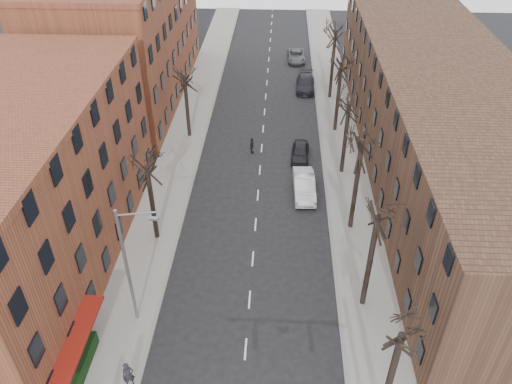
# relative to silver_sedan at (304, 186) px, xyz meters

# --- Properties ---
(sidewalk_left) EXTENTS (4.00, 90.00, 0.15)m
(sidewalk_left) POSITION_rel_silver_sedan_xyz_m (-12.00, 10.53, -0.77)
(sidewalk_left) COLOR gray
(sidewalk_left) RESTS_ON ground
(sidewalk_right) EXTENTS (4.00, 90.00, 0.15)m
(sidewalk_right) POSITION_rel_silver_sedan_xyz_m (4.00, 10.53, -0.77)
(sidewalk_right) COLOR gray
(sidewalk_right) RESTS_ON ground
(building_left_near) EXTENTS (12.00, 26.00, 12.00)m
(building_left_near) POSITION_rel_silver_sedan_xyz_m (-20.00, -9.47, 5.16)
(building_left_near) COLOR brown
(building_left_near) RESTS_ON ground
(building_left_far) EXTENTS (12.00, 28.00, 14.00)m
(building_left_far) POSITION_rel_silver_sedan_xyz_m (-20.00, 19.53, 6.16)
(building_left_far) COLOR brown
(building_left_far) RESTS_ON ground
(building_right) EXTENTS (12.00, 50.00, 10.00)m
(building_right) POSITION_rel_silver_sedan_xyz_m (12.00, 5.53, 4.16)
(building_right) COLOR #503425
(building_right) RESTS_ON ground
(awning_left) EXTENTS (1.20, 7.00, 0.15)m
(awning_left) POSITION_rel_silver_sedan_xyz_m (-13.40, -18.47, -0.84)
(awning_left) COLOR maroon
(awning_left) RESTS_ON ground
(hedge) EXTENTS (0.80, 6.00, 1.00)m
(hedge) POSITION_rel_silver_sedan_xyz_m (-13.50, -19.47, -0.19)
(hedge) COLOR black
(hedge) RESTS_ON sidewalk_left
(tree_right_b) EXTENTS (5.20, 5.20, 10.80)m
(tree_right_b) POSITION_rel_silver_sedan_xyz_m (3.60, -12.47, -0.84)
(tree_right_b) COLOR black
(tree_right_b) RESTS_ON ground
(tree_right_c) EXTENTS (5.20, 5.20, 11.60)m
(tree_right_c) POSITION_rel_silver_sedan_xyz_m (3.60, -4.47, -0.84)
(tree_right_c) COLOR black
(tree_right_c) RESTS_ON ground
(tree_right_d) EXTENTS (5.20, 5.20, 10.00)m
(tree_right_d) POSITION_rel_silver_sedan_xyz_m (3.60, 3.53, -0.84)
(tree_right_d) COLOR black
(tree_right_d) RESTS_ON ground
(tree_right_e) EXTENTS (5.20, 5.20, 10.80)m
(tree_right_e) POSITION_rel_silver_sedan_xyz_m (3.60, 11.53, -0.84)
(tree_right_e) COLOR black
(tree_right_e) RESTS_ON ground
(tree_right_f) EXTENTS (5.20, 5.20, 11.60)m
(tree_right_f) POSITION_rel_silver_sedan_xyz_m (3.60, 19.53, -0.84)
(tree_right_f) COLOR black
(tree_right_f) RESTS_ON ground
(tree_left_a) EXTENTS (5.20, 5.20, 9.50)m
(tree_left_a) POSITION_rel_silver_sedan_xyz_m (-11.60, -6.47, -0.84)
(tree_left_a) COLOR black
(tree_left_a) RESTS_ON ground
(tree_left_b) EXTENTS (5.20, 5.20, 9.50)m
(tree_left_b) POSITION_rel_silver_sedan_xyz_m (-11.60, 9.53, -0.84)
(tree_left_b) COLOR black
(tree_left_b) RESTS_ON ground
(streetlight) EXTENTS (2.45, 0.22, 9.03)m
(streetlight) POSITION_rel_silver_sedan_xyz_m (-11.03, -14.47, 4.17)
(streetlight) COLOR slate
(streetlight) RESTS_ON ground
(silver_sedan) EXTENTS (2.02, 5.20, 1.69)m
(silver_sedan) POSITION_rel_silver_sedan_xyz_m (0.00, 0.00, 0.00)
(silver_sedan) COLOR silver
(silver_sedan) RESTS_ON ground
(parked_car_near) EXTENTS (1.93, 4.18, 1.39)m
(parked_car_near) POSITION_rel_silver_sedan_xyz_m (-0.20, 5.77, -0.15)
(parked_car_near) COLOR black
(parked_car_near) RESTS_ON ground
(parked_car_mid) EXTENTS (2.37, 5.44, 1.56)m
(parked_car_mid) POSITION_rel_silver_sedan_xyz_m (0.76, 21.85, -0.07)
(parked_car_mid) COLOR black
(parked_car_mid) RESTS_ON ground
(parked_car_far) EXTENTS (2.41, 4.99, 1.37)m
(parked_car_far) POSITION_rel_silver_sedan_xyz_m (-0.20, 31.22, -0.16)
(parked_car_far) COLOR #4E5055
(parked_car_far) RESTS_ON ground
(pedestrian_a) EXTENTS (0.79, 0.67, 1.83)m
(pedestrian_a) POSITION_rel_silver_sedan_xyz_m (-10.40, -19.32, 0.22)
(pedestrian_a) COLOR black
(pedestrian_a) RESTS_ON sidewalk_left
(pedestrian_crossing) EXTENTS (0.60, 1.02, 1.64)m
(pedestrian_crossing) POSITION_rel_silver_sedan_xyz_m (-4.93, 6.59, -0.03)
(pedestrian_crossing) COLOR black
(pedestrian_crossing) RESTS_ON ground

